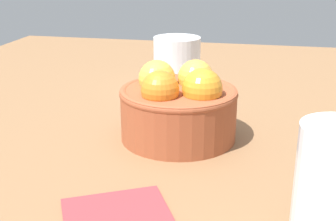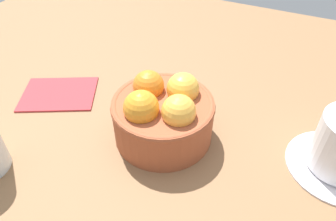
% 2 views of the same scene
% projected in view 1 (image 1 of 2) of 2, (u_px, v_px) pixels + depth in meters
% --- Properties ---
extents(ground_plane, '(1.23, 1.06, 0.03)m').
position_uv_depth(ground_plane, '(178.00, 148.00, 0.56)').
color(ground_plane, brown).
extents(terracotta_bowl, '(0.14, 0.14, 0.09)m').
position_uv_depth(terracotta_bowl, '(179.00, 105.00, 0.54)').
color(terracotta_bowl, '#9E4C2D').
rests_on(terracotta_bowl, ground_plane).
extents(coffee_cup, '(0.13, 0.13, 0.08)m').
position_uv_depth(coffee_cup, '(177.00, 63.00, 0.77)').
color(coffee_cup, white).
rests_on(coffee_cup, ground_plane).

